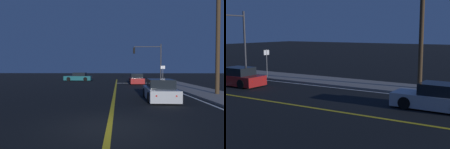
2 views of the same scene
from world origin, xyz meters
The scene contains 11 objects.
ground_plane centered at (0.00, 0.00, 0.00)m, with size 160.00×160.00×0.00m, color black.
sidewalk_right centered at (7.30, 11.42, 0.07)m, with size 3.20×41.11×0.15m, color gray.
lane_line_center centered at (0.00, 11.42, 0.01)m, with size 0.20×38.83×0.01m, color gold.
lane_line_edge_right centered at (5.45, 11.42, 0.01)m, with size 0.16×38.83×0.01m, color white.
stop_bar centered at (2.85, 21.34, 0.01)m, with size 5.70×0.50×0.01m, color white.
car_mid_block_silver centered at (2.95, 6.29, 0.58)m, with size 1.91×4.26×1.34m.
car_lead_oncoming_red centered at (2.65, 20.31, 0.58)m, with size 1.83×4.20×1.34m.
car_following_oncoming_teal centered at (-6.16, 26.52, 0.58)m, with size 4.44×2.02×1.34m.
traffic_signal_near_right centered at (4.99, 23.64, 3.74)m, with size 4.14×0.28×5.58m.
utility_pole_right centered at (7.60, 8.51, 5.43)m, with size 1.56×0.30×10.50m.
street_sign_corner centered at (6.20, 20.84, 1.62)m, with size 0.56×0.07×2.41m.
Camera 1 is at (0.31, -7.08, 2.03)m, focal length 33.52 mm.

